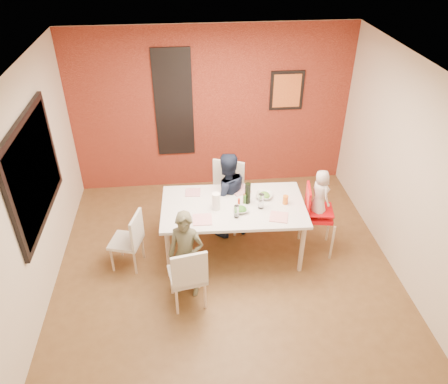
{
  "coord_description": "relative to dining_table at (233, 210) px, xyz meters",
  "views": [
    {
      "loc": [
        -0.47,
        -4.33,
        4.13
      ],
      "look_at": [
        0.0,
        0.3,
        1.05
      ],
      "focal_mm": 35.0,
      "sensor_mm": 36.0,
      "label": 1
    }
  ],
  "objects": [
    {
      "name": "plate_near_right",
      "position": [
        0.54,
        -0.32,
        0.08
      ],
      "size": [
        0.28,
        0.28,
        0.01
      ],
      "primitive_type": "cube",
      "rotation": [
        0.0,
        0.0,
        -0.29
      ],
      "color": "white",
      "rests_on": "dining_table"
    },
    {
      "name": "wall_right",
      "position": [
        2.12,
        -0.36,
        0.63
      ],
      "size": [
        0.02,
        4.5,
        2.7
      ],
      "primitive_type": "cube",
      "color": "beige",
      "rests_on": "ground"
    },
    {
      "name": "high_chair",
      "position": [
        1.12,
        -0.05,
        -0.1
      ],
      "size": [
        0.5,
        0.5,
        1.03
      ],
      "rotation": [
        0.0,
        0.0,
        1.4
      ],
      "color": "red",
      "rests_on": "ground"
    },
    {
      "name": "picture_window_pane",
      "position": [
        -2.34,
        -0.16,
        0.83
      ],
      "size": [
        0.02,
        1.55,
        1.15
      ],
      "primitive_type": "cube",
      "color": "black",
      "rests_on": "wall_left"
    },
    {
      "name": "chair_near",
      "position": [
        -0.64,
        -0.95,
        -0.21
      ],
      "size": [
        0.49,
        0.49,
        0.91
      ],
      "rotation": [
        0.0,
        0.0,
        3.32
      ],
      "color": "beige",
      "rests_on": "ground"
    },
    {
      "name": "picture_window_frame",
      "position": [
        -2.35,
        -0.16,
        0.83
      ],
      "size": [
        0.05,
        1.7,
        1.3
      ],
      "primitive_type": "cube",
      "color": "black",
      "rests_on": "wall_left"
    },
    {
      "name": "dining_table",
      "position": [
        0.0,
        0.0,
        0.0
      ],
      "size": [
        1.94,
        1.13,
        0.79
      ],
      "rotation": [
        0.0,
        0.0,
        -0.04
      ],
      "color": "silver",
      "rests_on": "ground"
    },
    {
      "name": "ground",
      "position": [
        -0.13,
        -0.36,
        -0.72
      ],
      "size": [
        4.5,
        4.5,
        0.0
      ],
      "primitive_type": "plane",
      "color": "brown",
      "rests_on": "ground"
    },
    {
      "name": "plate_near_left",
      "position": [
        -0.43,
        -0.28,
        0.08
      ],
      "size": [
        0.25,
        0.25,
        0.01
      ],
      "primitive_type": "cube",
      "rotation": [
        0.0,
        0.0,
        -0.03
      ],
      "color": "white",
      "rests_on": "dining_table"
    },
    {
      "name": "condiment_green",
      "position": [
        0.15,
        0.0,
        0.14
      ],
      "size": [
        0.04,
        0.04,
        0.14
      ],
      "primitive_type": "cylinder",
      "color": "#346D24",
      "rests_on": "dining_table"
    },
    {
      "name": "ceiling",
      "position": [
        -0.13,
        -0.36,
        1.98
      ],
      "size": [
        4.5,
        4.5,
        0.02
      ],
      "primitive_type": "cube",
      "color": "white",
      "rests_on": "wall_back"
    },
    {
      "name": "art_print_canvas",
      "position": [
        1.07,
        1.84,
        0.93
      ],
      "size": [
        0.44,
        0.01,
        0.54
      ],
      "primitive_type": "cube",
      "color": "orange",
      "rests_on": "wall_back"
    },
    {
      "name": "brick_accent_wall",
      "position": [
        -0.13,
        1.87,
        0.63
      ],
      "size": [
        4.5,
        0.02,
        2.7
      ],
      "primitive_type": "cube",
      "color": "maroon",
      "rests_on": "ground"
    },
    {
      "name": "chair_far",
      "position": [
        -0.02,
        0.68,
        -0.15
      ],
      "size": [
        0.6,
        0.6,
        1.02
      ],
      "rotation": [
        0.0,
        0.0,
        -0.35
      ],
      "color": "silver",
      "rests_on": "ground"
    },
    {
      "name": "condiment_brown",
      "position": [
        0.15,
        0.02,
        0.15
      ],
      "size": [
        0.04,
        0.04,
        0.15
      ],
      "primitive_type": "cylinder",
      "color": "brown",
      "rests_on": "dining_table"
    },
    {
      "name": "wall_front",
      "position": [
        -0.13,
        -2.61,
        0.63
      ],
      "size": [
        4.5,
        0.02,
        2.7
      ],
      "primitive_type": "cube",
      "color": "beige",
      "rests_on": "ground"
    },
    {
      "name": "wine_glass_b",
      "position": [
        0.35,
        -0.1,
        0.18
      ],
      "size": [
        0.08,
        0.08,
        0.21
      ],
      "primitive_type": "cylinder",
      "color": "silver",
      "rests_on": "dining_table"
    },
    {
      "name": "wine_bottle",
      "position": [
        0.19,
        0.04,
        0.22
      ],
      "size": [
        0.08,
        0.08,
        0.3
      ],
      "primitive_type": "cylinder",
      "color": "black",
      "rests_on": "dining_table"
    },
    {
      "name": "child_far",
      "position": [
        -0.05,
        0.43,
        -0.06
      ],
      "size": [
        0.75,
        0.65,
        1.32
      ],
      "primitive_type": "imported",
      "rotation": [
        0.0,
        0.0,
        3.41
      ],
      "color": "black",
      "rests_on": "ground"
    },
    {
      "name": "toddler",
      "position": [
        1.14,
        -0.06,
        0.22
      ],
      "size": [
        0.31,
        0.38,
        0.68
      ],
      "primitive_type": "imported",
      "rotation": [
        0.0,
        0.0,
        1.89
      ],
      "color": "beige",
      "rests_on": "high_chair"
    },
    {
      "name": "wall_left",
      "position": [
        -2.38,
        -0.36,
        0.63
      ],
      "size": [
        0.02,
        4.5,
        2.7
      ],
      "primitive_type": "cube",
      "color": "beige",
      "rests_on": "ground"
    },
    {
      "name": "condiment_red",
      "position": [
        0.07,
        -0.04,
        0.13
      ],
      "size": [
        0.03,
        0.03,
        0.12
      ],
      "primitive_type": "cylinder",
      "color": "red",
      "rests_on": "dining_table"
    },
    {
      "name": "salad_bowl_a",
      "position": [
        0.08,
        -0.14,
        0.09
      ],
      "size": [
        0.22,
        0.22,
        0.05
      ],
      "primitive_type": "imported",
      "rotation": [
        0.0,
        0.0,
        0.12
      ],
      "color": "silver",
      "rests_on": "dining_table"
    },
    {
      "name": "plate_far_left",
      "position": [
        -0.52,
        0.36,
        0.08
      ],
      "size": [
        0.22,
        0.22,
        0.01
      ],
      "primitive_type": "cube",
      "rotation": [
        0.0,
        0.0,
        -0.08
      ],
      "color": "silver",
      "rests_on": "dining_table"
    },
    {
      "name": "chair_left",
      "position": [
        -1.37,
        -0.15,
        -0.25
      ],
      "size": [
        0.48,
        0.48,
        0.84
      ],
      "rotation": [
        0.0,
        0.0,
        4.44
      ],
      "color": "silver",
      "rests_on": "ground"
    },
    {
      "name": "plate_far_mid",
      "position": [
        0.13,
        0.35,
        0.08
      ],
      "size": [
        0.31,
        0.31,
        0.01
      ],
      "primitive_type": "cube",
      "rotation": [
        0.0,
        0.0,
        0.39
      ],
      "color": "silver",
      "rests_on": "dining_table"
    },
    {
      "name": "wine_glass_a",
      "position": [
        0.01,
        -0.26,
        0.16
      ],
      "size": [
        0.06,
        0.06,
        0.18
      ],
      "primitive_type": "cylinder",
      "color": "silver",
      "rests_on": "dining_table"
    },
    {
      "name": "sippy_cup",
      "position": [
        0.69,
        -0.03,
        0.13
      ],
      "size": [
        0.07,
        0.07,
        0.12
      ],
      "primitive_type": "cylinder",
      "color": "orange",
      "rests_on": "dining_table"
    },
    {
      "name": "wall_back",
      "position": [
        -0.13,
        1.89,
        0.63
      ],
      "size": [
        4.5,
        0.02,
        2.7
      ],
      "primitive_type": "cube",
      "color": "beige",
      "rests_on": "ground"
    },
    {
      "name": "child_near",
      "position": [
        -0.66,
        -0.71,
        -0.12
      ],
      "size": [
        0.5,
        0.4,
        1.21
      ],
      "primitive_type": "imported",
      "rotation": [
        0.0,
        0.0,
        -0.29
      ],
      "color": "#515039",
      "rests_on": "ground"
    },
    {
      "name": "art_print_frame",
      "position": [
        1.07,
        1.85,
        0.93
      ],
      "size": [
        0.54,
        0.03,
        0.64
      ],
      "primitive_type": "cube",
      "color": "black",
      "rests_on": "wall_back"
    },
    {
      "name": "glassblock_surround",
      "position": [
        -0.73,
        1.85,
        0.78
      ],
      "size": [
        0.6,
        0.03,
        1.76
      ],
      "primitive_type": "cube",
      "color": "black",
      "rests_on": "wall_back"
    },
    {
      "name": "paper_towel_roll",
      "position": [
        -0.24,
        -0.06,
        0.19
      ],
      "size": [
        0.11,
        0.11,
        0.24
      ],
      "primitive_type": "cylinder",
      "color": "white",
      "rests_on": "dining_table"
    },
    {
      "name": "glassblock_strip",
      "position": [
        -0.73,
        1.86,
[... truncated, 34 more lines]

